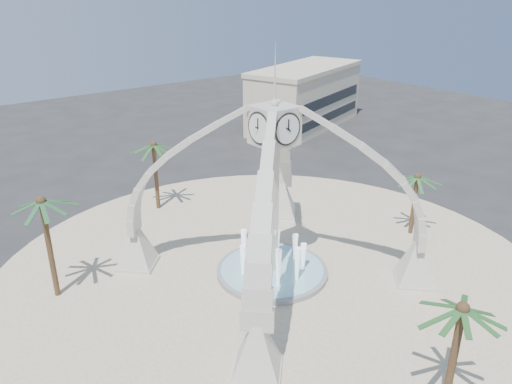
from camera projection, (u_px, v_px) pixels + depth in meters
ground at (272, 274)px, 36.05m from camera, size 140.00×140.00×0.00m
plaza at (272, 273)px, 36.04m from camera, size 40.00×40.00×0.06m
clock_tower at (273, 191)px, 33.54m from camera, size 17.94×17.94×16.30m
fountain at (272, 270)px, 35.94m from camera, size 8.00×8.00×3.62m
building_ne at (305, 96)px, 71.81m from camera, size 21.87×14.17×8.60m
palm_east at (417, 177)px, 39.93m from camera, size 4.05×4.05×5.78m
palm_west at (41, 203)px, 30.93m from camera, size 4.86×4.86×7.69m
palm_north at (153, 146)px, 44.15m from camera, size 5.00×5.00×6.95m
palm_south at (463, 310)px, 22.40m from camera, size 4.95×4.95×6.67m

